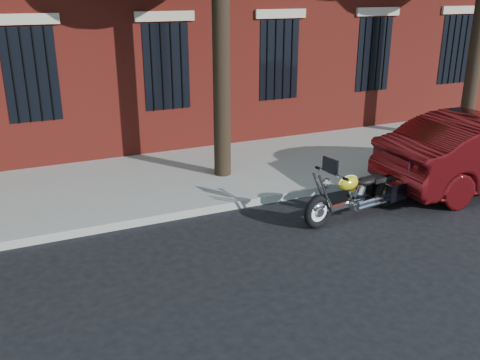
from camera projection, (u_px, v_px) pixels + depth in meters
name	position (u px, v px, depth m)	size (l,w,h in m)	color
ground	(262.00, 238.00, 8.97)	(120.00, 120.00, 0.00)	black
curb	(229.00, 205.00, 10.12)	(40.00, 0.16, 0.15)	gray
sidewalk	(195.00, 175.00, 11.73)	(40.00, 3.60, 0.15)	gray
motorcycle	(360.00, 195.00, 9.70)	(2.47, 0.91, 1.23)	black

